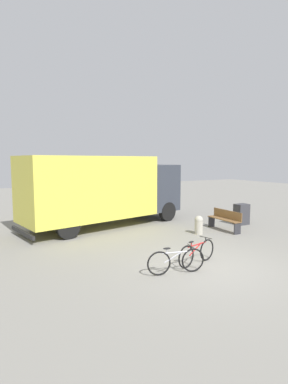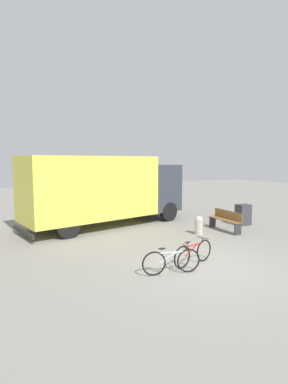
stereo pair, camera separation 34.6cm
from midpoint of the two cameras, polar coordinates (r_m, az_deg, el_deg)
ground_plane at (r=9.12m, az=11.49°, el=-13.91°), size 60.00×60.00×0.00m
delivery_truck at (r=14.19m, az=-8.44°, el=0.81°), size 8.13×4.05×3.28m
park_bench at (r=13.75m, az=14.50°, el=-4.98°), size 0.46×1.78×0.89m
bicycle_near at (r=8.41m, az=4.92°, el=-12.96°), size 1.63×0.51×0.76m
bicycle_middle at (r=9.20m, az=8.95°, el=-11.32°), size 1.62×0.54×0.76m
bollard_near_bench at (r=12.83m, az=9.63°, el=-6.06°), size 0.35×0.35×0.78m
utility_box at (r=15.18m, az=17.45°, el=-4.06°), size 0.65×0.48×1.00m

